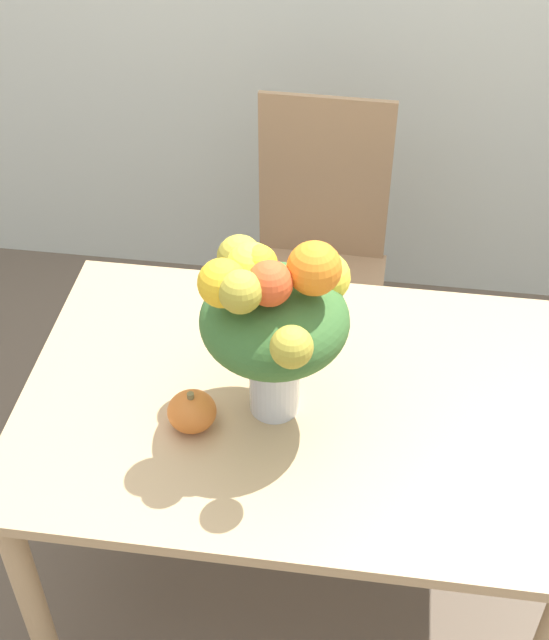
{
  "coord_description": "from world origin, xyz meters",
  "views": [
    {
      "loc": [
        0.13,
        -1.37,
        2.19
      ],
      "look_at": [
        -0.05,
        -0.03,
        1.0
      ],
      "focal_mm": 50.0,
      "sensor_mm": 36.0,
      "label": 1
    }
  ],
  "objects": [
    {
      "name": "pumpkin",
      "position": [
        -0.22,
        -0.11,
        0.79
      ],
      "size": [
        0.11,
        0.11,
        0.1
      ],
      "color": "orange",
      "rests_on": "dining_table"
    },
    {
      "name": "ground_plane",
      "position": [
        0.0,
        0.0,
        0.0
      ],
      "size": [
        12.0,
        12.0,
        0.0
      ],
      "primitive_type": "plane",
      "color": "brown"
    },
    {
      "name": "dining_table",
      "position": [
        0.0,
        0.0,
        0.64
      ],
      "size": [
        1.25,
        0.85,
        0.75
      ],
      "color": "tan",
      "rests_on": "ground_plane"
    },
    {
      "name": "dining_chair_near_window",
      "position": [
        -0.04,
        0.81,
        0.51
      ],
      "size": [
        0.43,
        0.43,
        1.0
      ],
      "rotation": [
        0.0,
        0.0,
        -0.02
      ],
      "color": "#9E7A56",
      "rests_on": "ground_plane"
    },
    {
      "name": "flower_vase",
      "position": [
        -0.05,
        -0.03,
        1.01
      ],
      "size": [
        0.31,
        0.35,
        0.46
      ],
      "color": "silver",
      "rests_on": "dining_table"
    }
  ]
}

